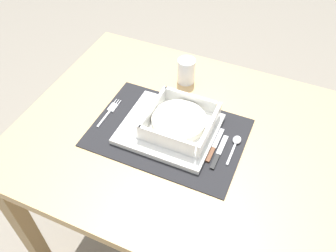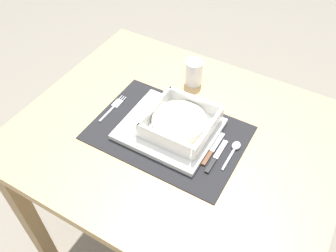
{
  "view_description": "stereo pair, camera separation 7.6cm",
  "coord_description": "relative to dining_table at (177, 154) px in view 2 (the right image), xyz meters",
  "views": [
    {
      "loc": [
        0.26,
        -0.66,
        1.49
      ],
      "look_at": [
        -0.02,
        -0.02,
        0.74
      ],
      "focal_mm": 38.19,
      "sensor_mm": 36.0,
      "label": 1
    },
    {
      "loc": [
        0.33,
        -0.62,
        1.49
      ],
      "look_at": [
        -0.02,
        -0.02,
        0.74
      ],
      "focal_mm": 38.19,
      "sensor_mm": 36.0,
      "label": 2
    }
  ],
  "objects": [
    {
      "name": "drinking_glass",
      "position": [
        -0.07,
        0.23,
        0.14
      ],
      "size": [
        0.06,
        0.06,
        0.09
      ],
      "color": "white",
      "rests_on": "dining_table"
    },
    {
      "name": "bread_knife",
      "position": [
        0.12,
        -0.02,
        0.11
      ],
      "size": [
        0.01,
        0.13,
        0.01
      ],
      "rotation": [
        0.0,
        0.0,
        0.04
      ],
      "color": "#59331E",
      "rests_on": "placemat"
    },
    {
      "name": "butter_knife",
      "position": [
        0.14,
        -0.04,
        0.11
      ],
      "size": [
        0.01,
        0.13,
        0.01
      ],
      "rotation": [
        0.0,
        0.0,
        0.06
      ],
      "color": "black",
      "rests_on": "placemat"
    },
    {
      "name": "ground_plane",
      "position": [
        0.0,
        0.0,
        -0.61
      ],
      "size": [
        6.0,
        6.0,
        0.0
      ],
      "primitive_type": "plane",
      "color": "gray"
    },
    {
      "name": "fork",
      "position": [
        -0.22,
        -0.01,
        0.11
      ],
      "size": [
        0.02,
        0.13,
        0.0
      ],
      "rotation": [
        0.0,
        0.0,
        -0.01
      ],
      "color": "silver",
      "rests_on": "placemat"
    },
    {
      "name": "dining_table",
      "position": [
        0.0,
        0.0,
        0.0
      ],
      "size": [
        0.94,
        0.76,
        0.71
      ],
      "color": "tan",
      "rests_on": "ground"
    },
    {
      "name": "spoon",
      "position": [
        0.17,
        0.02,
        0.11
      ],
      "size": [
        0.02,
        0.11,
        0.01
      ],
      "rotation": [
        0.0,
        0.0,
        -0.05
      ],
      "color": "silver",
      "rests_on": "placemat"
    },
    {
      "name": "serving_plate",
      "position": [
        -0.02,
        -0.01,
        0.11
      ],
      "size": [
        0.27,
        0.23,
        0.02
      ],
      "primitive_type": "cube",
      "color": "white",
      "rests_on": "placemat"
    },
    {
      "name": "placemat",
      "position": [
        -0.02,
        -0.02,
        0.1
      ],
      "size": [
        0.44,
        0.31,
        0.0
      ],
      "primitive_type": "cube",
      "color": "black",
      "rests_on": "dining_table"
    },
    {
      "name": "porridge_bowl",
      "position": [
        0.0,
        0.01,
        0.14
      ],
      "size": [
        0.19,
        0.19,
        0.05
      ],
      "color": "white",
      "rests_on": "serving_plate"
    }
  ]
}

